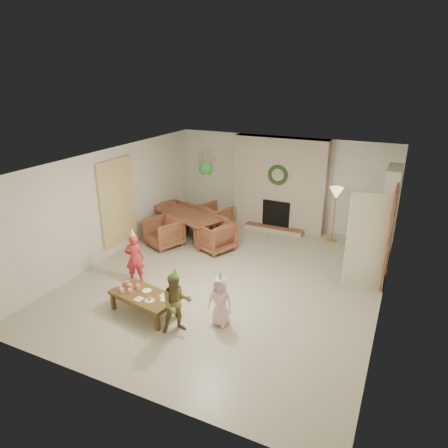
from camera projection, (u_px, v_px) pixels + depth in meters
The scene contains 56 objects.
floor at pixel (229, 279), 8.50m from camera, with size 7.00×7.00×0.00m, color #B7B29E.
ceiling at pixel (229, 162), 7.61m from camera, with size 7.00×7.00×0.00m, color white.
wall_back at pixel (282, 182), 11.01m from camera, with size 7.00×7.00×0.00m, color silver.
wall_front at pixel (115, 313), 5.10m from camera, with size 7.00×7.00×0.00m, color silver.
wall_left at pixel (111, 204), 9.25m from camera, with size 7.00×7.00×0.00m, color silver.
wall_right at pixel (389, 250), 6.86m from camera, with size 7.00×7.00×0.00m, color silver.
fireplace_mass at pixel (280, 184), 10.84m from camera, with size 2.50×0.40×2.50m, color #5A2B17.
fireplace_hearth at pixel (274, 229), 10.97m from camera, with size 1.60×0.30×0.12m, color brown.
fireplace_firebox at pixel (276, 214), 10.98m from camera, with size 0.75×0.12×0.75m, color black.
fireplace_wreath at pixel (278, 175), 10.54m from camera, with size 0.54×0.54×0.10m, color #1C3B16.
floor_lamp_base at pixel (331, 240), 10.41m from camera, with size 0.26×0.26×0.03m, color gold.
floor_lamp_post at pixel (334, 216), 10.18m from camera, with size 0.03×0.03×1.27m, color gold.
floor_lamp_shade at pixel (336, 193), 9.96m from camera, with size 0.34×0.34×0.28m, color beige.
bookshelf_carcass at pixel (388, 216), 8.92m from camera, with size 0.30×1.00×2.20m, color white.
bookshelf_shelf_a at pixel (383, 242), 9.16m from camera, with size 0.30×0.92×0.03m, color white.
bookshelf_shelf_b at pixel (386, 226), 9.02m from camera, with size 0.30×0.92×0.03m, color white.
bookshelf_shelf_c at pixel (388, 209), 8.88m from camera, with size 0.30×0.92×0.03m, color white.
bookshelf_shelf_d at pixel (391, 192), 8.73m from camera, with size 0.30×0.92×0.03m, color white.
books_row_lower at pixel (382, 239), 8.99m from camera, with size 0.20×0.40×0.24m, color #A31F1E.
books_row_mid at pixel (386, 219), 9.02m from camera, with size 0.20×0.44×0.24m, color #234E82.
books_row_upper at pixel (388, 205), 8.75m from camera, with size 0.20×0.36×0.22m, color #A27222.
door_frame at pixel (390, 237), 7.97m from camera, with size 0.05×0.86×2.04m, color brown.
door_leaf at pixel (367, 242), 7.81m from camera, with size 0.05×0.80×2.00m, color beige.
curtain_panel at pixel (118, 201), 9.40m from camera, with size 0.06×1.20×2.00m, color beige.
dining_table at pixel (190, 226), 10.47m from camera, with size 1.86×1.04×0.66m, color brown.
dining_chair_near at pixel (164, 232), 9.96m from camera, with size 0.77×0.80×0.72m, color brown.
dining_chair_far at pixel (215, 218), 10.96m from camera, with size 0.77×0.80×0.72m, color brown.
dining_chair_left at pixel (173, 216), 11.04m from camera, with size 0.77×0.80×0.72m, color brown.
dining_chair_right at pixel (216, 236), 9.74m from camera, with size 0.77×0.80×0.72m, color brown.
hanging_plant_cord at pixel (206, 159), 9.51m from camera, with size 0.01×0.01×0.70m, color tan.
hanging_plant_pot at pixel (206, 174), 9.64m from camera, with size 0.16×0.16×0.12m, color #A75B36.
hanging_plant_foliage at pixel (206, 169), 9.60m from camera, with size 0.32×0.32×0.32m, color #1B521E.
coffee_table_top at pixel (144, 296), 7.19m from camera, with size 1.24×0.62×0.06m, color brown.
coffee_table_apron at pixel (144, 299), 7.21m from camera, with size 1.15×0.53×0.08m, color brown.
coffee_leg_fl at pixel (113, 301), 7.37m from camera, with size 0.07×0.07×0.32m, color brown.
coffee_leg_fr at pixel (157, 322), 6.76m from camera, with size 0.07×0.07×0.32m, color brown.
coffee_leg_bl at pixel (134, 290), 7.76m from camera, with size 0.07×0.07×0.32m, color brown.
coffee_leg_br at pixel (178, 308), 7.14m from camera, with size 0.07×0.07×0.32m, color brown.
cup_a at pixel (120, 287), 7.32m from camera, with size 0.07×0.07×0.09m, color white.
cup_b at pixel (128, 283), 7.46m from camera, with size 0.07×0.07×0.09m, color white.
cup_c at pixel (122, 290), 7.22m from camera, with size 0.07×0.07×0.09m, color white.
cup_d at pixel (130, 286), 7.36m from camera, with size 0.07×0.07×0.09m, color white.
cup_e at pixel (130, 291), 7.20m from camera, with size 0.07×0.07×0.09m, color white.
cup_f at pixel (138, 287), 7.35m from camera, with size 0.07×0.07×0.09m, color white.
plate_a at pixel (147, 290), 7.29m from camera, with size 0.17×0.17×0.01m, color white.
plate_b at pixel (150, 300), 6.98m from camera, with size 0.17×0.17×0.01m, color white.
plate_c at pixel (165, 299), 7.02m from camera, with size 0.17×0.17×0.01m, color white.
food_scoop at pixel (149, 299), 6.96m from camera, with size 0.07×0.07×0.07m, color tan.
napkin_left at pixel (139, 299), 7.02m from camera, with size 0.14×0.14×0.01m, color #FFBBC5.
napkin_right at pixel (164, 296), 7.13m from camera, with size 0.14×0.14×0.01m, color #FFBBC5.
child_red at pixel (135, 259), 8.20m from camera, with size 0.38×0.25×1.05m, color red.
party_hat_red at pixel (132, 233), 7.99m from camera, with size 0.14×0.14×0.20m, color #FEFD54.
child_plaid at pixel (176, 303), 6.62m from camera, with size 0.52×0.40×1.06m, color #935528.
party_hat_plaid at pixel (175, 273), 6.42m from camera, with size 0.13×0.13×0.17m, color #55B54D.
child_pink at pixel (220, 301), 6.84m from camera, with size 0.44×0.29×0.90m, color #FECBD2.
party_hat_pink at pixel (220, 276), 6.67m from camera, with size 0.12×0.12×0.16m, color silver.
Camera 1 is at (3.11, -6.85, 4.12)m, focal length 32.26 mm.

